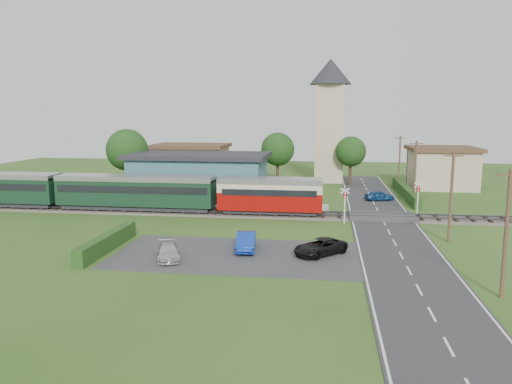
# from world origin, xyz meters

# --- Properties ---
(ground) EXTENTS (120.00, 120.00, 0.00)m
(ground) POSITION_xyz_m (0.00, 0.00, 0.00)
(ground) COLOR #2D4C19
(railway_track) EXTENTS (76.00, 3.20, 0.49)m
(railway_track) POSITION_xyz_m (0.00, 2.00, 0.11)
(railway_track) COLOR #4C443D
(railway_track) RESTS_ON ground
(road) EXTENTS (6.00, 70.00, 0.05)m
(road) POSITION_xyz_m (10.00, 0.00, 0.03)
(road) COLOR #28282B
(road) RESTS_ON ground
(car_park) EXTENTS (17.00, 9.00, 0.08)m
(car_park) POSITION_xyz_m (-1.50, -12.00, 0.04)
(car_park) COLOR #333335
(car_park) RESTS_ON ground
(crossing_deck) EXTENTS (6.20, 3.40, 0.45)m
(crossing_deck) POSITION_xyz_m (10.00, 2.00, 0.23)
(crossing_deck) COLOR #333335
(crossing_deck) RESTS_ON ground
(platform) EXTENTS (30.00, 3.00, 0.45)m
(platform) POSITION_xyz_m (-10.00, 5.20, 0.23)
(platform) COLOR gray
(platform) RESTS_ON ground
(equipment_hut) EXTENTS (2.30, 2.30, 2.55)m
(equipment_hut) POSITION_xyz_m (-18.00, 5.20, 1.75)
(equipment_hut) COLOR #C1AF8A
(equipment_hut) RESTS_ON platform
(station_building) EXTENTS (16.00, 9.00, 5.30)m
(station_building) POSITION_xyz_m (-10.00, 10.99, 2.69)
(station_building) COLOR #355A68
(station_building) RESTS_ON ground
(train) EXTENTS (43.20, 2.90, 3.40)m
(train) POSITION_xyz_m (-17.40, 2.00, 2.18)
(train) COLOR #232328
(train) RESTS_ON ground
(church_tower) EXTENTS (6.00, 6.00, 17.60)m
(church_tower) POSITION_xyz_m (5.00, 28.00, 10.23)
(church_tower) COLOR #C1AF8A
(church_tower) RESTS_ON ground
(house_west) EXTENTS (10.80, 8.80, 5.50)m
(house_west) POSITION_xyz_m (-15.00, 25.00, 2.79)
(house_west) COLOR tan
(house_west) RESTS_ON ground
(house_east) EXTENTS (8.80, 8.80, 5.50)m
(house_east) POSITION_xyz_m (20.00, 24.00, 2.80)
(house_east) COLOR tan
(house_east) RESTS_ON ground
(hedge_carpark) EXTENTS (0.80, 9.00, 1.20)m
(hedge_carpark) POSITION_xyz_m (-11.00, -12.00, 0.60)
(hedge_carpark) COLOR #193814
(hedge_carpark) RESTS_ON ground
(hedge_roadside) EXTENTS (0.80, 18.00, 1.20)m
(hedge_roadside) POSITION_xyz_m (14.20, 16.00, 0.60)
(hedge_roadside) COLOR #193814
(hedge_roadside) RESTS_ON ground
(hedge_station) EXTENTS (22.00, 0.80, 1.30)m
(hedge_station) POSITION_xyz_m (-10.00, 15.50, 0.65)
(hedge_station) COLOR #193814
(hedge_station) RESTS_ON ground
(tree_a) EXTENTS (5.20, 5.20, 8.00)m
(tree_a) POSITION_xyz_m (-20.00, 14.00, 5.38)
(tree_a) COLOR #332316
(tree_a) RESTS_ON ground
(tree_b) EXTENTS (4.60, 4.60, 7.34)m
(tree_b) POSITION_xyz_m (-2.00, 23.00, 5.02)
(tree_b) COLOR #332316
(tree_b) RESTS_ON ground
(tree_c) EXTENTS (4.20, 4.20, 6.78)m
(tree_c) POSITION_xyz_m (8.00, 25.00, 4.65)
(tree_c) COLOR #332316
(tree_c) RESTS_ON ground
(utility_pole_a) EXTENTS (1.40, 0.22, 7.00)m
(utility_pole_a) POSITION_xyz_m (14.20, -18.00, 3.63)
(utility_pole_a) COLOR #473321
(utility_pole_a) RESTS_ON ground
(utility_pole_b) EXTENTS (1.40, 0.22, 7.00)m
(utility_pole_b) POSITION_xyz_m (14.20, -6.00, 3.63)
(utility_pole_b) COLOR #473321
(utility_pole_b) RESTS_ON ground
(utility_pole_c) EXTENTS (1.40, 0.22, 7.00)m
(utility_pole_c) POSITION_xyz_m (14.20, 10.00, 3.63)
(utility_pole_c) COLOR #473321
(utility_pole_c) RESTS_ON ground
(utility_pole_d) EXTENTS (1.40, 0.22, 7.00)m
(utility_pole_d) POSITION_xyz_m (14.20, 22.00, 3.63)
(utility_pole_d) COLOR #473321
(utility_pole_d) RESTS_ON ground
(crossing_signal_near) EXTENTS (0.84, 0.28, 3.28)m
(crossing_signal_near) POSITION_xyz_m (6.40, -0.41, 2.14)
(crossing_signal_near) COLOR silver
(crossing_signal_near) RESTS_ON ground
(crossing_signal_far) EXTENTS (0.84, 0.28, 3.28)m
(crossing_signal_far) POSITION_xyz_m (13.60, 4.39, 2.14)
(crossing_signal_far) COLOR silver
(crossing_signal_far) RESTS_ON ground
(streetlamp_west) EXTENTS (0.30, 0.30, 5.15)m
(streetlamp_west) POSITION_xyz_m (-22.00, 20.00, 3.04)
(streetlamp_west) COLOR #3F3F47
(streetlamp_west) RESTS_ON ground
(streetlamp_east) EXTENTS (0.30, 0.30, 5.15)m
(streetlamp_east) POSITION_xyz_m (16.00, 27.00, 3.04)
(streetlamp_east) COLOR #3F3F47
(streetlamp_east) RESTS_ON ground
(car_on_road) EXTENTS (3.58, 2.26, 1.13)m
(car_on_road) POSITION_xyz_m (10.77, 12.26, 0.62)
(car_on_road) COLOR navy
(car_on_road) RESTS_ON road
(car_park_blue) EXTENTS (1.74, 3.96, 1.27)m
(car_park_blue) POSITION_xyz_m (-0.96, -10.73, 0.71)
(car_park_blue) COLOR #1337A5
(car_park_blue) RESTS_ON car_park
(car_park_silver) EXTENTS (2.58, 3.88, 1.04)m
(car_park_silver) POSITION_xyz_m (-5.84, -13.72, 0.60)
(car_park_silver) COLOR #B1B1B1
(car_park_silver) RESTS_ON car_park
(car_park_dark) EXTENTS (4.18, 4.26, 1.14)m
(car_park_dark) POSITION_xyz_m (4.37, -11.25, 0.65)
(car_park_dark) COLOR black
(car_park_dark) RESTS_ON car_park
(pedestrian_near) EXTENTS (0.67, 0.47, 1.74)m
(pedestrian_near) POSITION_xyz_m (-3.07, 4.58, 1.32)
(pedestrian_near) COLOR gray
(pedestrian_near) RESTS_ON platform
(pedestrian_far) EXTENTS (0.83, 0.93, 1.58)m
(pedestrian_far) POSITION_xyz_m (-13.96, 5.59, 1.24)
(pedestrian_far) COLOR gray
(pedestrian_far) RESTS_ON platform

